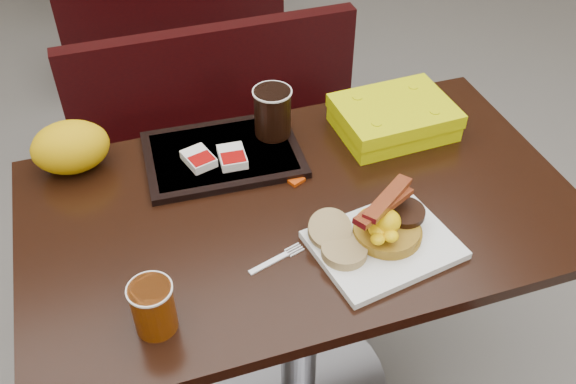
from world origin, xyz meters
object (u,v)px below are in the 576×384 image
object	(u,v)px
fork	(269,263)
coffee_cup_far	(273,112)
hashbrown_sleeve_right	(232,157)
coffee_cup_near	(153,308)
platter	(384,245)
pancake_stack	(388,230)
clamshell	(394,118)
paper_bag	(70,147)
hashbrown_sleeve_left	(199,159)
knife	(416,215)
tray	(223,154)
bench_near_n	(232,154)
bench_far_s	(167,3)
table_near	(300,310)

from	to	relation	value
fork	coffee_cup_far	size ratio (longest dim) A/B	1.04
hashbrown_sleeve_right	coffee_cup_near	bearing A→B (deg)	-118.00
platter	pancake_stack	size ratio (longest dim) A/B	1.96
clamshell	paper_bag	distance (m)	0.77
coffee_cup_far	clamshell	bearing A→B (deg)	-11.41
pancake_stack	hashbrown_sleeve_left	world-z (taller)	pancake_stack
knife	paper_bag	xyz separation A→B (m)	(-0.68, 0.39, 0.06)
platter	tray	distance (m)	0.45
paper_bag	bench_near_n	bearing A→B (deg)	42.48
bench_far_s	paper_bag	xyz separation A→B (m)	(-0.46, -1.62, 0.45)
pancake_stack	knife	bearing A→B (deg)	26.55
hashbrown_sleeve_right	clamshell	world-z (taller)	clamshell
table_near	coffee_cup_far	bearing A→B (deg)	87.43
bench_near_n	pancake_stack	world-z (taller)	pancake_stack
tray	platter	bearing A→B (deg)	-55.35
coffee_cup_far	knife	bearing A→B (deg)	-59.62
platter	coffee_cup_far	bearing A→B (deg)	94.34
table_near	knife	bearing A→B (deg)	-27.01
coffee_cup_near	clamshell	size ratio (longest dim) A/B	0.38
fork	coffee_cup_far	bearing A→B (deg)	54.42
bench_near_n	clamshell	size ratio (longest dim) A/B	3.62
knife	hashbrown_sleeve_right	distance (m)	0.44
pancake_stack	clamshell	world-z (taller)	clamshell
bench_near_n	paper_bag	xyz separation A→B (m)	(-0.46, -0.42, 0.45)
table_near	hashbrown_sleeve_left	xyz separation A→B (m)	(-0.18, 0.19, 0.40)
coffee_cup_near	knife	distance (m)	0.59
table_near	bench_near_n	xyz separation A→B (m)	(0.00, 0.70, -0.02)
table_near	coffee_cup_far	size ratio (longest dim) A/B	9.97
hashbrown_sleeve_left	coffee_cup_far	size ratio (longest dim) A/B	0.65
pancake_stack	coffee_cup_near	bearing A→B (deg)	-172.35
tray	clamshell	xyz separation A→B (m)	(0.43, -0.03, 0.03)
tray	coffee_cup_far	world-z (taller)	coffee_cup_far
tray	bench_near_n	bearing A→B (deg)	78.77
fork	knife	world-z (taller)	same
pancake_stack	fork	distance (m)	0.25
bench_near_n	fork	world-z (taller)	fork
platter	coffee_cup_near	world-z (taller)	coffee_cup_near
knife	hashbrown_sleeve_left	bearing A→B (deg)	-128.69
fork	knife	xyz separation A→B (m)	(0.34, 0.03, 0.00)
hashbrown_sleeve_right	bench_near_n	bearing A→B (deg)	81.87
bench_near_n	paper_bag	world-z (taller)	paper_bag
hashbrown_sleeve_left	paper_bag	world-z (taller)	paper_bag
bench_near_n	paper_bag	bearing A→B (deg)	-137.52
hashbrown_sleeve_left	platter	bearing A→B (deg)	-66.82
platter	bench_near_n	bearing A→B (deg)	87.91
bench_far_s	platter	bearing A→B (deg)	-86.82
platter	fork	bearing A→B (deg)	162.84
bench_far_s	coffee_cup_near	world-z (taller)	coffee_cup_near
table_near	tray	bearing A→B (deg)	120.22
bench_far_s	knife	bearing A→B (deg)	-83.74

